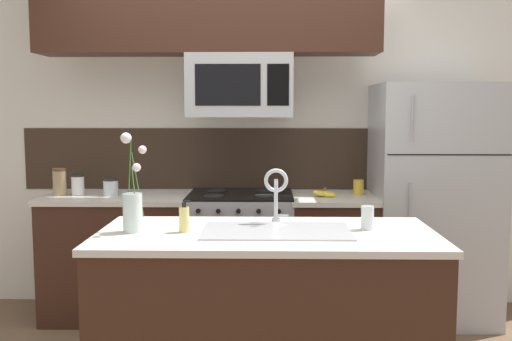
% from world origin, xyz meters
% --- Properties ---
extents(rear_partition, '(5.20, 0.10, 2.60)m').
position_xyz_m(rear_partition, '(0.30, 1.28, 1.30)').
color(rear_partition, silver).
rests_on(rear_partition, ground).
extents(splash_band, '(3.44, 0.01, 0.48)m').
position_xyz_m(splash_band, '(0.00, 1.22, 1.15)').
color(splash_band, '#332319').
rests_on(splash_band, rear_partition).
extents(back_counter_left, '(1.07, 0.65, 0.91)m').
position_xyz_m(back_counter_left, '(-0.90, 0.90, 0.46)').
color(back_counter_left, '#381E14').
rests_on(back_counter_left, ground).
extents(back_counter_right, '(0.63, 0.65, 0.91)m').
position_xyz_m(back_counter_right, '(0.68, 0.90, 0.46)').
color(back_counter_right, '#381E14').
rests_on(back_counter_right, ground).
extents(stove_range, '(0.76, 0.64, 0.93)m').
position_xyz_m(stove_range, '(0.00, 0.90, 0.46)').
color(stove_range, '#A8AAAF').
rests_on(stove_range, ground).
extents(microwave, '(0.74, 0.40, 0.44)m').
position_xyz_m(microwave, '(0.00, 0.88, 1.70)').
color(microwave, '#A8AAAF').
extents(upper_cabinet_band, '(2.40, 0.34, 0.60)m').
position_xyz_m(upper_cabinet_band, '(-0.22, 0.85, 2.22)').
color(upper_cabinet_band, '#381E14').
extents(refrigerator, '(0.85, 0.74, 1.72)m').
position_xyz_m(refrigerator, '(1.40, 0.92, 0.86)').
color(refrigerator, '#A8AAAF').
rests_on(refrigerator, ground).
extents(storage_jar_tall, '(0.10, 0.10, 0.20)m').
position_xyz_m(storage_jar_tall, '(-1.32, 0.87, 1.01)').
color(storage_jar_tall, '#997F5B').
rests_on(storage_jar_tall, back_counter_left).
extents(storage_jar_medium, '(0.09, 0.09, 0.15)m').
position_xyz_m(storage_jar_medium, '(-1.20, 0.89, 0.99)').
color(storage_jar_medium, silver).
rests_on(storage_jar_medium, back_counter_left).
extents(storage_jar_short, '(0.11, 0.11, 0.12)m').
position_xyz_m(storage_jar_short, '(-0.95, 0.88, 0.97)').
color(storage_jar_short, silver).
rests_on(storage_jar_short, back_counter_left).
extents(banana_bunch, '(0.19, 0.12, 0.08)m').
position_xyz_m(banana_bunch, '(0.61, 0.84, 0.93)').
color(banana_bunch, yellow).
rests_on(banana_bunch, back_counter_right).
extents(coffee_tin, '(0.08, 0.08, 0.11)m').
position_xyz_m(coffee_tin, '(0.87, 0.95, 0.97)').
color(coffee_tin, gold).
rests_on(coffee_tin, back_counter_right).
extents(island_counter, '(1.74, 0.82, 0.91)m').
position_xyz_m(island_counter, '(0.19, -0.35, 0.46)').
color(island_counter, '#381E14').
rests_on(island_counter, ground).
extents(kitchen_sink, '(0.76, 0.43, 0.16)m').
position_xyz_m(kitchen_sink, '(0.24, -0.35, 0.84)').
color(kitchen_sink, '#ADAFB5').
rests_on(kitchen_sink, island_counter).
extents(sink_faucet, '(0.14, 0.14, 0.31)m').
position_xyz_m(sink_faucet, '(0.24, -0.14, 1.11)').
color(sink_faucet, '#B7BABF').
rests_on(sink_faucet, island_counter).
extents(dish_soap_bottle, '(0.06, 0.05, 0.16)m').
position_xyz_m(dish_soap_bottle, '(-0.23, -0.37, 0.98)').
color(dish_soap_bottle, '#DBCC75').
rests_on(dish_soap_bottle, island_counter).
extents(drinking_glass, '(0.07, 0.07, 0.12)m').
position_xyz_m(drinking_glass, '(0.72, -0.29, 0.97)').
color(drinking_glass, silver).
rests_on(drinking_glass, island_counter).
extents(flower_vase, '(0.13, 0.17, 0.51)m').
position_xyz_m(flower_vase, '(-0.49, -0.37, 1.04)').
color(flower_vase, silver).
rests_on(flower_vase, island_counter).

